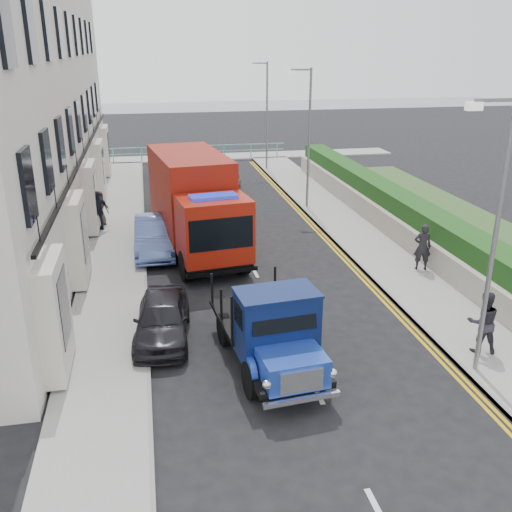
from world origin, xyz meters
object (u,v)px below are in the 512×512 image
at_px(lamp_near, 492,227).
at_px(bedford_lorry, 274,336).
at_px(red_lorry, 195,202).
at_px(parked_car_front, 162,318).
at_px(lamp_mid, 307,131).
at_px(lamp_far, 265,110).
at_px(pedestrian_east_near, 422,247).

xyz_separation_m(lamp_near, bedford_lorry, (-5.03, 0.96, -2.91)).
bearing_deg(red_lorry, parked_car_front, -110.70).
xyz_separation_m(lamp_mid, bedford_lorry, (-5.03, -15.04, -2.91)).
xyz_separation_m(lamp_near, parked_car_front, (-7.78, 3.44, -3.35)).
height_order(bedford_lorry, red_lorry, red_lorry).
bearing_deg(parked_car_front, lamp_near, -18.10).
bearing_deg(lamp_mid, red_lorry, -139.24).
bearing_deg(lamp_near, bedford_lorry, 169.22).
xyz_separation_m(bedford_lorry, parked_car_front, (-2.75, 2.49, -0.44)).
distance_m(lamp_far, parked_car_front, 24.10).
distance_m(lamp_near, lamp_far, 26.00).
relative_size(lamp_near, bedford_lorry, 1.36).
distance_m(lamp_mid, parked_car_front, 15.15).
xyz_separation_m(lamp_far, pedestrian_east_near, (1.92, -19.21, -3.00)).
height_order(lamp_far, red_lorry, lamp_far).
relative_size(lamp_far, red_lorry, 0.91).
xyz_separation_m(lamp_mid, red_lorry, (-6.10, -5.26, -1.92)).
xyz_separation_m(red_lorry, parked_car_front, (-1.68, -7.30, -1.44)).
xyz_separation_m(bedford_lorry, red_lorry, (-1.07, 9.79, 1.00)).
xyz_separation_m(lamp_mid, pedestrian_east_near, (1.92, -9.21, -3.00)).
height_order(red_lorry, pedestrian_east_near, red_lorry).
height_order(bedford_lorry, pedestrian_east_near, bedford_lorry).
relative_size(lamp_near, red_lorry, 0.91).
bearing_deg(lamp_mid, lamp_far, 90.00).
xyz_separation_m(lamp_mid, parked_car_front, (-7.78, -12.56, -3.35)).
bearing_deg(bedford_lorry, pedestrian_east_near, 34.25).
relative_size(lamp_mid, lamp_far, 1.00).
height_order(lamp_near, red_lorry, lamp_near).
relative_size(lamp_mid, pedestrian_east_near, 3.99).
distance_m(bedford_lorry, red_lorry, 9.90).
relative_size(lamp_near, pedestrian_east_near, 3.99).
bearing_deg(lamp_far, bedford_lorry, -101.35).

